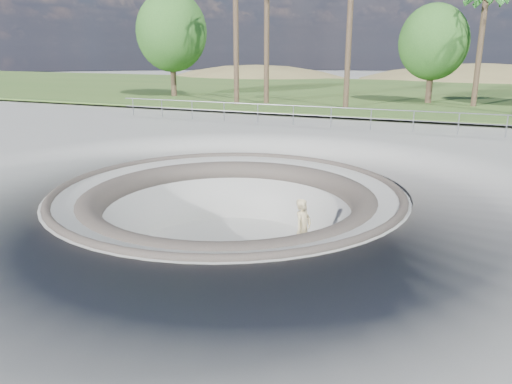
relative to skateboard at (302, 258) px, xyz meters
The scene contains 9 objects.
ground 2.94m from the skateboard, behind, with size 180.00×180.00×0.00m, color #969691.
skate_bowl 2.30m from the skateboard, behind, with size 14.00×14.00×4.10m.
grass_strip 34.06m from the skateboard, 93.87° to the left, with size 180.00×36.00×0.12m.
distant_hills 57.35m from the skateboard, 88.51° to the left, with size 103.20×45.00×28.60m.
safety_railing 12.40m from the skateboard, 100.90° to the left, with size 25.00×0.06×1.03m.
skateboard is the anchor object (origin of this frame).
skater 0.90m from the skateboard, 90.00° to the right, with size 0.65×0.42×1.77m, color #CEBA85.
bushy_tree_left 29.99m from the skateboard, 128.54° to the left, with size 5.70×5.18×8.22m.
bushy_tree_mid 25.99m from the skateboard, 86.80° to the left, with size 4.75×4.32×6.85m.
Camera 1 is at (6.18, -12.72, 4.01)m, focal length 35.00 mm.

